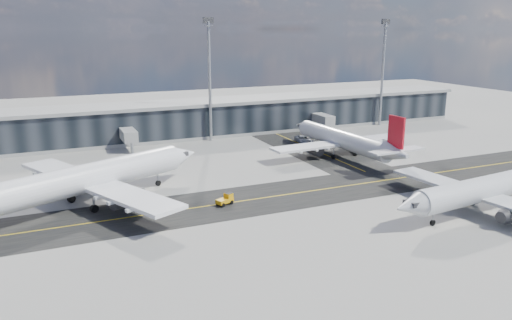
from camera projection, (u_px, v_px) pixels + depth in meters
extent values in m
plane|color=gray|center=(309.00, 201.00, 78.83)|extent=(300.00, 300.00, 0.00)
cube|color=black|center=(297.00, 193.00, 82.37)|extent=(180.00, 14.00, 0.02)
cube|color=black|center=(302.00, 145.00, 116.82)|extent=(14.00, 50.00, 0.02)
cube|color=yellow|center=(297.00, 193.00, 82.37)|extent=(180.00, 0.25, 0.01)
cube|color=yellow|center=(302.00, 145.00, 116.81)|extent=(0.25, 50.00, 0.01)
cube|color=black|center=(202.00, 120.00, 126.53)|extent=(150.00, 12.00, 8.00)
cube|color=gray|center=(201.00, 102.00, 125.41)|extent=(152.00, 13.00, 0.80)
cube|color=gray|center=(202.00, 133.00, 127.45)|extent=(150.00, 12.20, 0.80)
cube|color=gray|center=(127.00, 134.00, 111.81)|extent=(3.00, 10.00, 2.40)
cylinder|color=gray|center=(132.00, 148.00, 107.97)|extent=(0.60, 0.60, 2.40)
cube|color=gray|center=(320.00, 118.00, 131.21)|extent=(3.00, 10.00, 2.40)
cylinder|color=gray|center=(330.00, 130.00, 127.37)|extent=(0.60, 0.60, 2.40)
cylinder|color=gray|center=(210.00, 83.00, 117.78)|extent=(0.70, 0.70, 28.00)
cube|color=#2D2D30|center=(208.00, 20.00, 114.17)|extent=(2.50, 0.50, 1.40)
cylinder|color=gray|center=(382.00, 75.00, 137.19)|extent=(0.70, 0.70, 28.00)
cube|color=#2D2D30|center=(386.00, 22.00, 133.57)|extent=(2.50, 0.50, 1.40)
cylinder|color=white|center=(87.00, 178.00, 75.49)|extent=(31.81, 17.94, 4.40)
cone|color=white|center=(182.00, 155.00, 89.08)|extent=(6.85, 6.32, 4.40)
cube|color=white|center=(94.00, 183.00, 76.57)|extent=(20.80, 36.27, 0.55)
cylinder|color=#2D2D30|center=(79.00, 181.00, 81.90)|extent=(5.26, 4.25, 2.53)
cylinder|color=#2D2D30|center=(126.00, 198.00, 73.46)|extent=(5.26, 4.25, 2.53)
cube|color=silver|center=(78.00, 176.00, 81.68)|extent=(2.18, 1.33, 0.88)
cube|color=silver|center=(125.00, 193.00, 73.23)|extent=(2.18, 1.33, 0.88)
cube|color=#2D2D30|center=(179.00, 153.00, 88.57)|extent=(3.02, 3.13, 0.77)
cylinder|color=gray|center=(158.00, 179.00, 85.87)|extent=(0.35, 0.35, 2.20)
cylinder|color=black|center=(158.00, 183.00, 86.08)|extent=(1.06, 0.77, 0.99)
cylinder|color=black|center=(71.00, 199.00, 77.77)|extent=(1.33, 1.01, 1.21)
cylinder|color=black|center=(94.00, 209.00, 73.55)|extent=(1.33, 1.01, 1.21)
cylinder|color=white|center=(342.00, 139.00, 105.09)|extent=(5.38, 28.16, 3.73)
cone|color=white|center=(302.00, 127.00, 118.75)|extent=(4.00, 4.88, 3.73)
cone|color=white|center=(396.00, 153.00, 90.88)|extent=(4.06, 5.81, 3.73)
cube|color=white|center=(339.00, 143.00, 106.13)|extent=(31.94, 6.53, 0.47)
cylinder|color=#2D2D30|center=(315.00, 149.00, 104.73)|extent=(2.37, 4.04, 2.15)
cylinder|color=#2D2D30|center=(357.00, 144.00, 109.65)|extent=(2.37, 4.04, 2.15)
cube|color=silver|center=(315.00, 146.00, 104.54)|extent=(0.48, 1.88, 0.75)
cube|color=silver|center=(358.00, 141.00, 109.46)|extent=(0.48, 1.88, 0.75)
cube|color=red|center=(396.00, 132.00, 90.29)|extent=(0.65, 3.94, 5.78)
cube|color=white|center=(397.00, 150.00, 90.74)|extent=(11.33, 3.27, 0.33)
cube|color=#2D2D30|center=(303.00, 125.00, 118.25)|extent=(2.16, 1.98, 0.65)
cylinder|color=gray|center=(313.00, 141.00, 115.39)|extent=(0.24, 0.24, 1.87)
cylinder|color=black|center=(313.00, 144.00, 115.57)|extent=(0.38, 0.86, 0.84)
cylinder|color=black|center=(333.00, 157.00, 103.87)|extent=(0.53, 1.05, 1.03)
cylinder|color=black|center=(355.00, 154.00, 106.33)|extent=(0.53, 1.05, 1.03)
cylinder|color=silver|center=(487.00, 188.00, 73.14)|extent=(27.78, 6.49, 3.67)
cone|color=silver|center=(411.00, 206.00, 65.69)|extent=(4.94, 4.13, 3.67)
cube|color=silver|center=(482.00, 195.00, 72.93)|extent=(7.78, 31.52, 0.46)
cylinder|color=#2D2D30|center=(512.00, 214.00, 68.12)|extent=(4.05, 2.50, 2.11)
cylinder|color=#2D2D30|center=(447.00, 192.00, 77.38)|extent=(4.05, 2.50, 2.11)
cube|color=silver|center=(447.00, 188.00, 77.20)|extent=(1.86, 0.55, 0.73)
cube|color=#2D2D30|center=(413.00, 203.00, 65.81)|extent=(2.03, 2.20, 0.64)
cylinder|color=gray|center=(433.00, 218.00, 68.53)|extent=(0.24, 0.24, 1.84)
cylinder|color=black|center=(433.00, 223.00, 68.71)|extent=(0.86, 0.40, 0.83)
cylinder|color=black|center=(506.00, 213.00, 72.06)|extent=(1.05, 0.56, 1.01)
cylinder|color=black|center=(473.00, 202.00, 76.70)|extent=(1.05, 0.56, 1.01)
cube|color=#E09D0B|center=(225.00, 201.00, 76.76)|extent=(3.03, 2.27, 0.64)
cube|color=#E09D0B|center=(228.00, 196.00, 77.19)|extent=(1.40, 1.49, 0.82)
cube|color=black|center=(228.00, 194.00, 77.11)|extent=(1.30, 1.42, 0.23)
cylinder|color=black|center=(226.00, 200.00, 77.89)|extent=(0.68, 0.47, 0.64)
cylinder|color=black|center=(232.00, 202.00, 77.11)|extent=(0.68, 0.47, 0.64)
cylinder|color=black|center=(218.00, 203.00, 76.59)|extent=(0.68, 0.47, 0.64)
cylinder|color=black|center=(223.00, 205.00, 75.81)|extent=(0.68, 0.47, 0.64)
imported|color=white|center=(303.00, 140.00, 118.32)|extent=(3.84, 6.55, 1.71)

